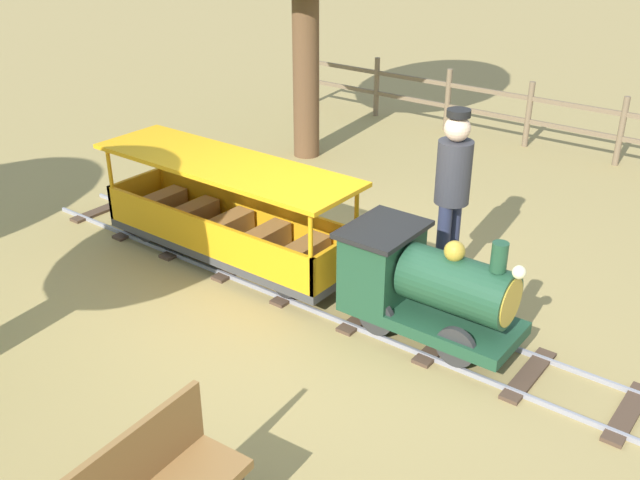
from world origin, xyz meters
The scene contains 6 objects.
ground_plane centered at (0.00, 0.00, 0.00)m, with size 60.00×60.00×0.00m, color #A38C51.
track centered at (0.00, -0.24, 0.02)m, with size 0.75×6.40×0.04m.
locomotive centered at (0.00, 0.97, 0.48)m, with size 0.71×1.45×0.96m.
passenger_car centered at (0.00, -1.14, 0.42)m, with size 0.81×2.70×0.97m.
conductor_person centered at (-0.87, 0.72, 0.96)m, with size 0.30×0.30×1.62m.
fence_section centered at (-4.96, -0.24, 0.48)m, with size 0.08×7.48×0.90m.
Camera 1 is at (4.39, 3.30, 3.26)m, focal length 40.64 mm.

